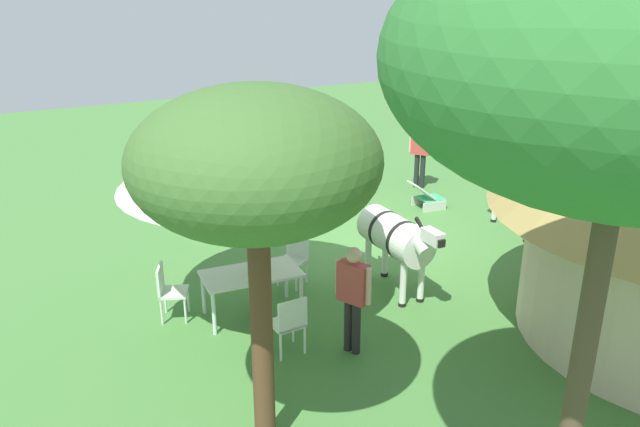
{
  "coord_description": "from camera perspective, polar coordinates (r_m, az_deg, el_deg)",
  "views": [
    {
      "loc": [
        6.15,
        10.04,
        4.98
      ],
      "look_at": [
        1.01,
        0.64,
        1.0
      ],
      "focal_mm": 35.13,
      "sensor_mm": 36.0,
      "label": 1
    }
  ],
  "objects": [
    {
      "name": "acacia_tree_far_lawn",
      "position": [
        4.66,
        26.67,
        12.33
      ],
      "size": [
        3.34,
        3.34,
        5.52
      ],
      "color": "#4B3E2B",
      "rests_on": "ground_plane"
    },
    {
      "name": "patio_chair_near_hut",
      "position": [
        10.89,
        -2.34,
        -3.84
      ],
      "size": [
        0.59,
        0.6,
        0.9
      ],
      "rotation": [
        0.0,
        0.0,
        -1.01
      ],
      "color": "silver",
      "rests_on": "ground_plane"
    },
    {
      "name": "striped_lounge_chair",
      "position": [
        14.81,
        9.72,
        1.47
      ],
      "size": [
        0.85,
        0.63,
        0.65
      ],
      "rotation": [
        0.0,
        0.0,
        1.45
      ],
      "color": "#38A169",
      "rests_on": "ground_plane"
    },
    {
      "name": "zebra_nearest_camera",
      "position": [
        10.46,
        7.03,
        -2.18
      ],
      "size": [
        0.68,
        2.11,
        1.54
      ],
      "rotation": [
        0.0,
        0.0,
        6.26
      ],
      "color": "silver",
      "rests_on": "ground_plane"
    },
    {
      "name": "patio_dining_table",
      "position": [
        9.85,
        -6.27,
        -5.8
      ],
      "size": [
        1.59,
        0.96,
        0.74
      ],
      "rotation": [
        0.0,
        0.0,
        -0.1
      ],
      "color": "silver",
      "rests_on": "ground_plane"
    },
    {
      "name": "acacia_tree_right_background",
      "position": [
        6.06,
        -5.89,
        4.47
      ],
      "size": [
        2.47,
        2.47,
        4.11
      ],
      "color": "#523522",
      "rests_on": "ground_plane"
    },
    {
      "name": "guest_beside_umbrella",
      "position": [
        8.73,
        3.02,
        -7.01
      ],
      "size": [
        0.36,
        0.54,
        1.62
      ],
      "rotation": [
        0.0,
        0.0,
        2.0
      ],
      "color": "black",
      "rests_on": "ground_plane"
    },
    {
      "name": "standing_watcher",
      "position": [
        16.06,
        9.18,
        5.99
      ],
      "size": [
        0.46,
        0.52,
        1.76
      ],
      "rotation": [
        0.0,
        0.0,
        -0.93
      ],
      "color": "black",
      "rests_on": "ground_plane"
    },
    {
      "name": "ground_plane",
      "position": [
        12.79,
        2.59,
        -2.58
      ],
      "size": [
        36.0,
        36.0,
        0.0
      ],
      "primitive_type": "plane",
      "color": "#447938"
    },
    {
      "name": "patio_chair_east_end",
      "position": [
        10.04,
        -13.68,
        -6.64
      ],
      "size": [
        0.56,
        0.57,
        0.9
      ],
      "rotation": [
        0.0,
        0.0,
        1.15
      ],
      "color": "silver",
      "rests_on": "ground_plane"
    },
    {
      "name": "zebra_toward_hut",
      "position": [
        13.62,
        18.08,
        2.56
      ],
      "size": [
        1.01,
        2.26,
        1.59
      ],
      "rotation": [
        0.0,
        0.0,
        6.09
      ],
      "color": "silver",
      "rests_on": "ground_plane"
    },
    {
      "name": "shade_umbrella",
      "position": [
        9.15,
        -6.75,
        5.62
      ],
      "size": [
        3.76,
        3.76,
        3.18
      ],
      "color": "#503530",
      "rests_on": "ground_plane"
    },
    {
      "name": "zebra_by_umbrella",
      "position": [
        13.12,
        -4.9,
        2.44
      ],
      "size": [
        0.93,
        2.1,
        1.49
      ],
      "rotation": [
        0.0,
        0.0,
        6.11
      ],
      "color": "silver",
      "rests_on": "ground_plane"
    },
    {
      "name": "patio_chair_near_lawn",
      "position": [
        8.88,
        -2.8,
        -9.81
      ],
      "size": [
        0.45,
        0.43,
        0.9
      ],
      "rotation": [
        0.0,
        0.0,
        -3.12
      ],
      "color": "white",
      "rests_on": "ground_plane"
    }
  ]
}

